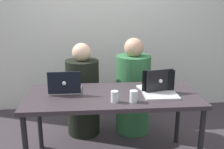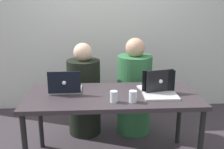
{
  "view_description": "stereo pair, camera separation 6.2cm",
  "coord_description": "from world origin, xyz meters",
  "px_view_note": "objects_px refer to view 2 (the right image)",
  "views": [
    {
      "loc": [
        -0.21,
        -2.4,
        1.64
      ],
      "look_at": [
        0.0,
        0.07,
        0.93
      ],
      "focal_mm": 42.0,
      "sensor_mm": 36.0,
      "label": 1
    },
    {
      "loc": [
        -0.15,
        -2.41,
        1.64
      ],
      "look_at": [
        0.0,
        0.07,
        0.93
      ],
      "focal_mm": 42.0,
      "sensor_mm": 36.0,
      "label": 2
    }
  ],
  "objects_px": {
    "laptop_back_right": "(156,86)",
    "water_glass_center": "(114,97)",
    "water_glass_right": "(133,97)",
    "person_on_left": "(84,94)",
    "laptop_back_left": "(65,87)",
    "person_on_right": "(134,91)",
    "laptop_front_right": "(160,90)"
  },
  "relations": [
    {
      "from": "person_on_right",
      "to": "water_glass_center",
      "type": "relative_size",
      "value": 11.56
    },
    {
      "from": "water_glass_right",
      "to": "water_glass_center",
      "type": "bearing_deg",
      "value": 177.34
    },
    {
      "from": "laptop_back_right",
      "to": "person_on_right",
      "type": "bearing_deg",
      "value": -91.08
    },
    {
      "from": "person_on_right",
      "to": "laptop_back_left",
      "type": "bearing_deg",
      "value": 36.03
    },
    {
      "from": "laptop_back_left",
      "to": "water_glass_right",
      "type": "bearing_deg",
      "value": 153.22
    },
    {
      "from": "person_on_left",
      "to": "water_glass_center",
      "type": "bearing_deg",
      "value": 99.22
    },
    {
      "from": "person_on_right",
      "to": "laptop_back_right",
      "type": "distance_m",
      "value": 0.65
    },
    {
      "from": "laptop_front_right",
      "to": "laptop_back_left",
      "type": "xyz_separation_m",
      "value": [
        -0.92,
        0.15,
        0.0
      ]
    },
    {
      "from": "laptop_front_right",
      "to": "person_on_right",
      "type": "bearing_deg",
      "value": 102.01
    },
    {
      "from": "water_glass_right",
      "to": "person_on_left",
      "type": "bearing_deg",
      "value": 119.07
    },
    {
      "from": "person_on_left",
      "to": "laptop_back_left",
      "type": "height_order",
      "value": "person_on_left"
    },
    {
      "from": "person_on_left",
      "to": "laptop_back_left",
      "type": "xyz_separation_m",
      "value": [
        -0.15,
        -0.57,
        0.29
      ]
    },
    {
      "from": "person_on_right",
      "to": "water_glass_center",
      "type": "bearing_deg",
      "value": 70.24
    },
    {
      "from": "person_on_right",
      "to": "water_glass_right",
      "type": "relative_size",
      "value": 11.37
    },
    {
      "from": "person_on_left",
      "to": "laptop_front_right",
      "type": "distance_m",
      "value": 1.09
    },
    {
      "from": "person_on_left",
      "to": "laptop_back_left",
      "type": "bearing_deg",
      "value": 63.92
    },
    {
      "from": "person_on_left",
      "to": "water_glass_right",
      "type": "relative_size",
      "value": 10.87
    },
    {
      "from": "person_on_left",
      "to": "water_glass_center",
      "type": "relative_size",
      "value": 11.04
    },
    {
      "from": "laptop_front_right",
      "to": "laptop_back_right",
      "type": "distance_m",
      "value": 0.13
    },
    {
      "from": "laptop_back_left",
      "to": "water_glass_right",
      "type": "xyz_separation_m",
      "value": [
        0.64,
        -0.3,
        -0.0
      ]
    },
    {
      "from": "water_glass_right",
      "to": "laptop_back_right",
      "type": "bearing_deg",
      "value": 46.41
    },
    {
      "from": "water_glass_right",
      "to": "water_glass_center",
      "type": "distance_m",
      "value": 0.17
    },
    {
      "from": "laptop_front_right",
      "to": "water_glass_right",
      "type": "xyz_separation_m",
      "value": [
        -0.28,
        -0.16,
        -0.0
      ]
    },
    {
      "from": "person_on_right",
      "to": "laptop_back_left",
      "type": "xyz_separation_m",
      "value": [
        -0.78,
        -0.57,
        0.26
      ]
    },
    {
      "from": "laptop_back_right",
      "to": "water_glass_right",
      "type": "height_order",
      "value": "laptop_back_right"
    },
    {
      "from": "water_glass_center",
      "to": "person_on_right",
      "type": "bearing_deg",
      "value": 70.33
    },
    {
      "from": "laptop_back_left",
      "to": "laptop_back_right",
      "type": "relative_size",
      "value": 0.96
    },
    {
      "from": "water_glass_right",
      "to": "laptop_back_left",
      "type": "bearing_deg",
      "value": 154.63
    },
    {
      "from": "laptop_back_right",
      "to": "water_glass_center",
      "type": "xyz_separation_m",
      "value": [
        -0.44,
        -0.28,
        -0.01
      ]
    },
    {
      "from": "person_on_left",
      "to": "water_glass_right",
      "type": "xyz_separation_m",
      "value": [
        0.48,
        -0.87,
        0.28
      ]
    },
    {
      "from": "laptop_front_right",
      "to": "laptop_back_right",
      "type": "bearing_deg",
      "value": 94.6
    },
    {
      "from": "laptop_back_right",
      "to": "water_glass_right",
      "type": "relative_size",
      "value": 3.16
    }
  ]
}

